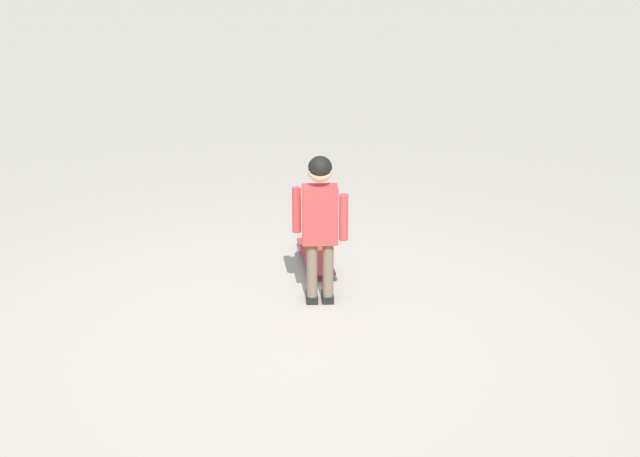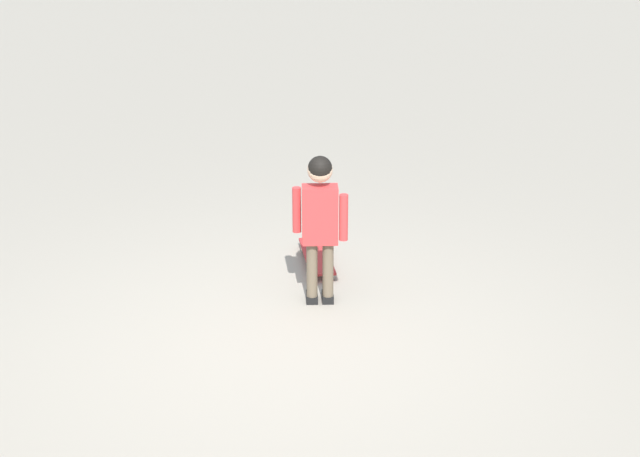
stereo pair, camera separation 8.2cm
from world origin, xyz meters
TOP-DOWN VIEW (x-y plane):
  - ground_plane at (0.00, 0.00)m, footprint 50.00×50.00m
  - child_person at (-0.37, 0.59)m, footprint 0.37×0.28m
  - skateboard at (-0.93, 0.98)m, footprint 0.73×0.52m

SIDE VIEW (x-z plane):
  - ground_plane at x=0.00m, z-range 0.00..0.00m
  - skateboard at x=-0.93m, z-range 0.02..0.10m
  - child_person at x=-0.37m, z-range 0.13..1.19m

